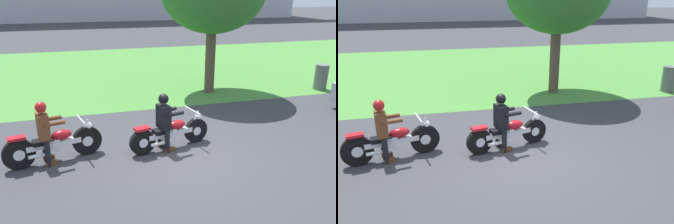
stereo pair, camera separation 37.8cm
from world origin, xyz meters
The scene contains 7 objects.
ground centered at (0.00, 0.00, 0.00)m, with size 120.00×120.00×0.00m, color #38383D.
grass_verge centered at (0.00, 9.36, 0.00)m, with size 60.00×12.00×0.01m, color #478438.
motorcycle_lead centered at (-0.20, 0.50, 0.38)m, with size 2.05×0.79×0.86m.
rider_lead centered at (-0.37, 0.47, 0.81)m, with size 0.62×0.55×1.39m.
motorcycle_follow centered at (-2.85, 0.54, 0.40)m, with size 2.11×0.79×0.89m.
rider_follow centered at (-3.01, 0.50, 0.83)m, with size 0.62×0.55×1.42m.
trash_can centered at (6.74, 3.96, 0.47)m, with size 0.48×0.48×0.95m, color #595E5B.
Camera 2 is at (-1.90, -6.82, 3.62)m, focal length 36.64 mm.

